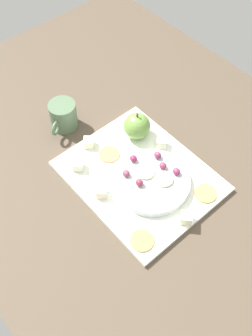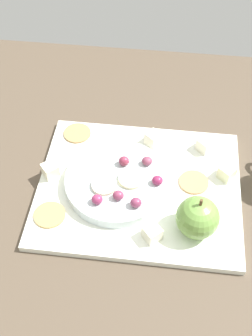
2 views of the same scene
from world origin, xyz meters
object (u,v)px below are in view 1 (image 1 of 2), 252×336
object	(u,v)px
cracker_2	(142,241)
grape_3	(163,166)
cheese_cube_4	(101,192)
cheese_cube_1	(162,143)
cracker_1	(109,154)
platter	(140,177)
apple_slice_0	(145,172)
cheese_cube_0	(78,165)
cheese_cube_3	(89,143)
grape_1	(158,156)
grape_0	(126,173)
apple_whole	(137,126)
cheese_cube_2	(186,218)
grape_2	(139,183)
grape_5	(177,171)
apple_slice_1	(164,179)
cup	(63,116)
grape_4	(133,159)
cracker_0	(206,193)
serving_dish	(152,182)

from	to	relation	value
cracker_2	grape_3	bearing A→B (deg)	122.67
cheese_cube_4	cheese_cube_1	bearing A→B (deg)	93.95
cheese_cube_1	cracker_1	distance (cm)	13.91
platter	apple_slice_0	bearing A→B (deg)	25.34
cheese_cube_0	cheese_cube_3	xyz separation A→B (cm)	(-3.94, 6.44, 0.00)
platter	cracker_2	bearing A→B (deg)	-41.08
cracker_2	grape_1	size ratio (longest dim) A/B	2.81
grape_0	apple_whole	bearing A→B (deg)	128.09
cheese_cube_2	cheese_cube_1	bearing A→B (deg)	150.37
grape_2	apple_slice_0	size ratio (longest dim) A/B	0.43
apple_slice_0	cheese_cube_2	bearing A→B (deg)	-4.32
grape_5	cheese_cube_4	bearing A→B (deg)	-116.06
apple_slice_1	cup	world-z (taller)	cup
cheese_cube_4	cup	xyz separation A→B (cm)	(-24.81, 6.86, 1.34)
cheese_cube_3	cup	bearing A→B (deg)	-179.59
grape_2	grape_0	bearing A→B (deg)	-171.90
platter	apple_slice_1	distance (cm)	6.76
grape_0	grape_3	bearing A→B (deg)	63.31
cracker_2	grape_4	size ratio (longest dim) A/B	2.81
apple_slice_1	cheese_cube_4	bearing A→B (deg)	-119.85
grape_0	cup	world-z (taller)	cup
grape_5	grape_1	bearing A→B (deg)	-179.40
platter	cheese_cube_1	distance (cm)	11.17
cheese_cube_4	grape_0	size ratio (longest dim) A/B	1.34
grape_4	cracker_2	bearing A→B (deg)	-36.19
cheese_cube_1	cheese_cube_3	distance (cm)	18.90
cracker_1	cheese_cube_1	bearing A→B (deg)	61.54
cracker_2	apple_slice_1	world-z (taller)	apple_slice_1
grape_2	cup	distance (cm)	29.57
apple_whole	grape_5	xyz separation A→B (cm)	(16.64, -2.09, -0.65)
apple_slice_1	cup	bearing A→B (deg)	-168.98
grape_2	grape_5	size ratio (longest dim) A/B	1.00
grape_2	grape_5	xyz separation A→B (cm)	(3.44, 8.93, -0.04)
cheese_cube_0	cheese_cube_4	xyz separation A→B (cm)	(9.94, -0.49, 0.00)
cheese_cube_4	apple_whole	bearing A→B (deg)	114.21
apple_whole	grape_5	distance (cm)	16.78
grape_2	cup	xyz separation A→B (cm)	(-29.55, -0.93, -0.31)
grape_2	apple_slice_1	world-z (taller)	grape_2
grape_0	cheese_cube_2	bearing A→B (deg)	9.62
cheese_cube_1	grape_5	world-z (taller)	grape_5
cracker_0	apple_slice_1	distance (cm)	10.57
cheese_cube_2	cup	world-z (taller)	cup
cheese_cube_3	apple_slice_1	bearing A→B (deg)	16.20
serving_dish	cheese_cube_2	size ratio (longest dim) A/B	7.23
serving_dish	grape_4	bearing A→B (deg)	177.32
cheese_cube_0	grape_4	xyz separation A→B (cm)	(8.41, 10.97, 1.57)
cheese_cube_3	cheese_cube_4	distance (cm)	15.51
cheese_cube_2	apple_slice_0	world-z (taller)	same
cheese_cube_2	grape_3	bearing A→B (deg)	158.05
cheese_cube_4	grape_1	bearing A→B (deg)	83.73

